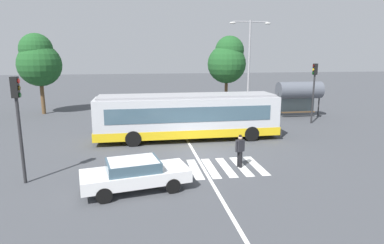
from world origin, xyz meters
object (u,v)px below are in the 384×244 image
Objects in this scene: twin_arm_street_lamp at (249,58)px; parked_car_teal at (161,106)px; foreground_sedan at (135,173)px; parked_car_champagne at (240,104)px; traffic_light_near_corner at (18,113)px; background_tree_left at (39,60)px; city_transit_bus at (188,116)px; parked_car_blue at (132,107)px; parked_car_red at (189,106)px; pedestrian_crossing_street at (240,149)px; traffic_light_far_corner at (314,84)px; bus_stop_shelter at (299,91)px; parked_car_silver at (216,105)px; background_tree_right at (227,60)px.

parked_car_teal is at bearing 171.22° from twin_arm_street_lamp.
parked_car_champagne is (10.45, 18.07, 0.00)m from foreground_sedan.
foreground_sedan is at bearing -18.20° from traffic_light_near_corner.
foreground_sedan is 0.62× the size of background_tree_left.
foreground_sedan is at bearing -113.57° from city_transit_bus.
parked_car_blue is 0.98× the size of parked_car_champagne.
foreground_sedan and parked_car_red have the same top height.
pedestrian_crossing_street reaches higher than parked_car_teal.
parked_car_champagne is (10.79, 0.36, 0.00)m from parked_car_blue.
parked_car_champagne is 0.94× the size of traffic_light_far_corner.
bus_stop_shelter is 0.54× the size of background_tree_left.
parked_car_blue is 1.11× the size of bus_stop_shelter.
city_transit_bus is 2.71× the size of parked_car_silver.
parked_car_teal and parked_car_champagne have the same top height.
parked_car_blue and parked_car_champagne have the same top height.
pedestrian_crossing_street is 0.38× the size of parked_car_blue.
traffic_light_far_corner is at bearing -58.30° from parked_car_champagne.
parked_car_champagne is at bearing 100.66° from twin_arm_street_lamp.
twin_arm_street_lamp is (7.21, 8.65, 3.79)m from city_transit_bus.
traffic_light_near_corner reaches higher than foreground_sedan.
traffic_light_near_corner is at bearing -133.01° from parked_car_champagne.
parked_car_blue is 12.77m from background_tree_right.
parked_car_teal is 0.95× the size of traffic_light_near_corner.
bus_stop_shelter is at bearing -16.44° from parked_car_teal.
parked_car_teal is 0.97× the size of parked_car_champagne.
traffic_light_far_corner is (4.08, -6.60, 2.54)m from parked_car_champagne.
twin_arm_street_lamp is at bearing -5.31° from parked_car_blue.
parked_car_teal is at bearing -147.25° from background_tree_right.
traffic_light_far_corner reaches higher than parked_car_red.
city_transit_bus is at bearing -99.67° from parked_car_red.
traffic_light_far_corner is at bearing -22.77° from parked_car_blue.
foreground_sedan is 1.04× the size of parked_car_silver.
foreground_sedan is 0.54× the size of twin_arm_street_lamp.
bus_stop_shelter reaches higher than parked_car_silver.
bus_stop_shelter is 0.47× the size of twin_arm_street_lamp.
city_transit_bus is 2.60× the size of foreground_sedan.
traffic_light_near_corner is at bearing 161.80° from foreground_sedan.
background_tree_left reaches higher than bus_stop_shelter.
pedestrian_crossing_street is 16.03m from parked_car_silver.
foreground_sedan is 18.13m from parked_car_teal.
city_transit_bus is 8.80m from foreground_sedan.
parked_car_champagne is at bearing 139.02° from bus_stop_shelter.
pedestrian_crossing_street is 0.35× the size of traffic_light_far_corner.
parked_car_red is (1.66, 9.76, -0.82)m from city_transit_bus.
background_tree_left is 0.99× the size of background_tree_right.
pedestrian_crossing_street is 23.15m from background_tree_left.
parked_car_silver is (7.81, 17.87, 0.00)m from foreground_sedan.
city_transit_bus is at bearing -124.68° from parked_car_champagne.
parked_car_teal is at bearing 66.05° from traffic_light_near_corner.
parked_car_blue is 0.52× the size of twin_arm_street_lamp.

